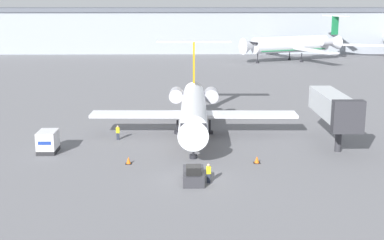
% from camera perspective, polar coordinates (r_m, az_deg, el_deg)
% --- Properties ---
extents(ground_plane, '(600.00, 600.00, 0.00)m').
position_cam_1_polar(ground_plane, '(48.75, 0.21, -6.67)').
color(ground_plane, slate).
extents(terminal_building, '(180.00, 16.80, 13.35)m').
position_cam_1_polar(terminal_building, '(166.19, -0.61, 9.61)').
color(terminal_building, '#8C939E').
rests_on(terminal_building, ground).
extents(airplane_main, '(24.90, 25.41, 10.54)m').
position_cam_1_polar(airplane_main, '(64.42, 0.17, 1.26)').
color(airplane_main, silver).
rests_on(airplane_main, ground).
extents(pushback_tug, '(1.90, 3.84, 1.74)m').
position_cam_1_polar(pushback_tug, '(48.72, 0.16, -5.89)').
color(pushback_tug, '#2D2D33').
rests_on(pushback_tug, ground).
extents(luggage_cart, '(1.94, 2.86, 2.37)m').
position_cam_1_polar(luggage_cart, '(59.68, -15.12, -2.25)').
color(luggage_cart, '#232326').
rests_on(luggage_cart, ground).
extents(worker_near_tug, '(0.40, 0.25, 1.79)m').
position_cam_1_polar(worker_near_tug, '(48.37, 1.77, -5.66)').
color(worker_near_tug, '#232838').
rests_on(worker_near_tug, ground).
extents(worker_by_wing, '(0.40, 0.24, 1.72)m').
position_cam_1_polar(worker_by_wing, '(63.38, -7.92, -1.31)').
color(worker_by_wing, '#232838').
rests_on(worker_by_wing, ground).
extents(traffic_cone_left, '(0.64, 0.64, 0.77)m').
position_cam_1_polar(traffic_cone_left, '(54.27, -6.79, -4.30)').
color(traffic_cone_left, black).
rests_on(traffic_cone_left, ground).
extents(traffic_cone_right, '(0.68, 0.68, 0.74)m').
position_cam_1_polar(traffic_cone_right, '(54.55, 6.94, -4.23)').
color(traffic_cone_right, black).
rests_on(traffic_cone_right, ground).
extents(airplane_parked_far_left, '(29.54, 30.98, 11.64)m').
position_cam_1_polar(airplane_parked_far_left, '(143.56, 10.73, 7.95)').
color(airplane_parked_far_left, silver).
rests_on(airplane_parked_far_left, ground).
extents(jet_bridge, '(3.20, 12.38, 6.19)m').
position_cam_1_polar(jet_bridge, '(61.62, 14.90, 1.35)').
color(jet_bridge, '#2D2D33').
rests_on(jet_bridge, ground).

